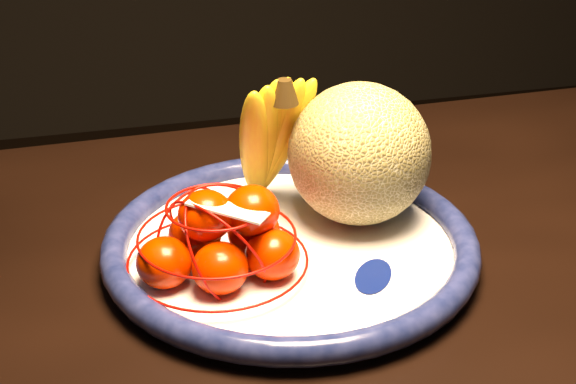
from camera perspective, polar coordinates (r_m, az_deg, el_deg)
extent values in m
cube|color=black|center=(0.79, -8.42, -10.55)|extent=(1.49, 0.92, 0.04)
cylinder|color=black|center=(1.49, 16.82, -8.51)|extent=(0.06, 0.06, 0.69)
cylinder|color=white|center=(0.88, 0.16, -3.94)|extent=(0.34, 0.34, 0.01)
torus|color=#0A1238|center=(0.87, 0.16, -3.31)|extent=(0.37, 0.37, 0.03)
cylinder|color=white|center=(0.88, 0.16, -4.20)|extent=(0.16, 0.16, 0.01)
ellipsoid|color=#091553|center=(0.83, 5.53, -5.44)|extent=(0.12, 0.14, 0.00)
ellipsoid|color=#091553|center=(0.94, -2.96, -1.05)|extent=(0.13, 0.11, 0.00)
ellipsoid|color=#091553|center=(0.86, -6.89, -4.36)|extent=(0.11, 0.10, 0.00)
sphere|color=olive|center=(0.89, 4.63, 2.48)|extent=(0.15, 0.15, 0.15)
ellipsoid|color=yellow|center=(0.90, -2.11, 3.41)|extent=(0.05, 0.10, 0.16)
ellipsoid|color=yellow|center=(0.91, -1.71, 3.55)|extent=(0.03, 0.09, 0.16)
ellipsoid|color=yellow|center=(0.91, -1.41, 3.71)|extent=(0.05, 0.09, 0.16)
ellipsoid|color=yellow|center=(0.91, -1.10, 3.79)|extent=(0.07, 0.09, 0.16)
ellipsoid|color=yellow|center=(0.91, -0.70, 3.80)|extent=(0.08, 0.09, 0.16)
ellipsoid|color=yellow|center=(0.92, -0.31, 3.85)|extent=(0.09, 0.09, 0.16)
cone|color=black|center=(0.88, -1.27, 7.93)|extent=(0.03, 0.03, 0.02)
ellipsoid|color=#F82B00|center=(0.81, -8.00, -4.54)|extent=(0.05, 0.05, 0.05)
ellipsoid|color=#F82B00|center=(0.80, -4.41, -4.93)|extent=(0.05, 0.05, 0.05)
ellipsoid|color=#F82B00|center=(0.81, -1.02, -4.05)|extent=(0.05, 0.05, 0.05)
ellipsoid|color=#F82B00|center=(0.85, -6.03, -2.72)|extent=(0.05, 0.05, 0.05)
ellipsoid|color=#F82B00|center=(0.85, -2.24, -2.56)|extent=(0.05, 0.05, 0.05)
ellipsoid|color=#F82B00|center=(0.81, -5.34, -1.52)|extent=(0.05, 0.05, 0.05)
ellipsoid|color=#F82B00|center=(0.81, -2.34, -1.20)|extent=(0.05, 0.05, 0.05)
torus|color=#B80902|center=(0.83, -4.56, -4.39)|extent=(0.21, 0.21, 0.00)
torus|color=#B80902|center=(0.82, -4.62, -2.84)|extent=(0.18, 0.18, 0.00)
torus|color=#B80902|center=(0.80, -4.71, -0.94)|extent=(0.11, 0.11, 0.00)
torus|color=#B80902|center=(0.82, -4.60, -3.43)|extent=(0.12, 0.06, 0.10)
torus|color=#B80902|center=(0.82, -4.60, -3.43)|extent=(0.09, 0.13, 0.10)
torus|color=#B80902|center=(0.82, -4.60, -3.43)|extent=(0.11, 0.12, 0.10)
cube|color=white|center=(0.79, -3.93, -1.10)|extent=(0.08, 0.06, 0.01)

